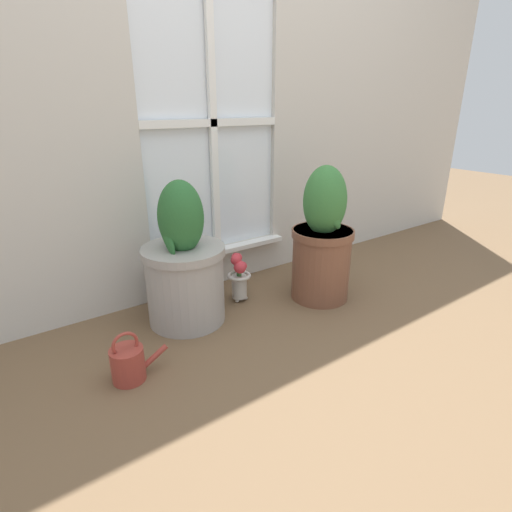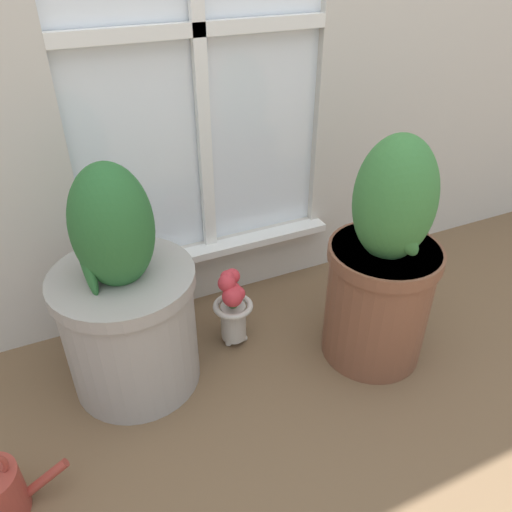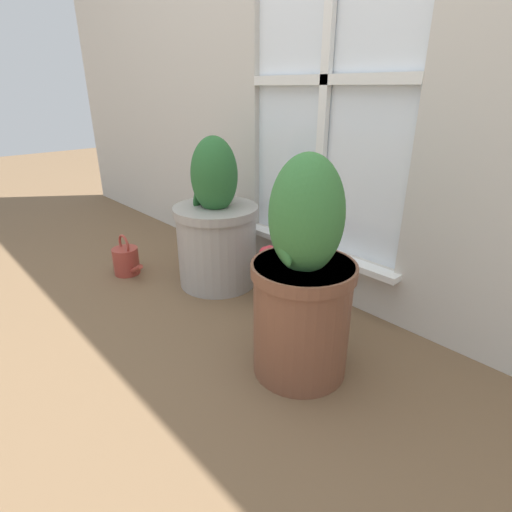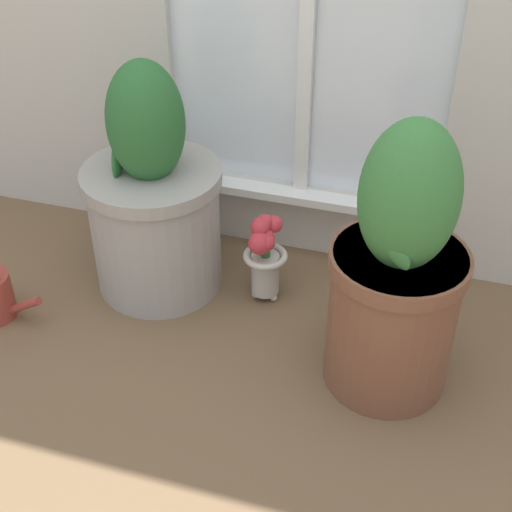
% 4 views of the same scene
% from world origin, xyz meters
% --- Properties ---
extents(ground_plane, '(10.00, 10.00, 0.00)m').
position_xyz_m(ground_plane, '(0.00, 0.00, 0.00)').
color(ground_plane, brown).
extents(potted_plant_left, '(0.36, 0.36, 0.64)m').
position_xyz_m(potted_plant_left, '(-0.33, 0.37, 0.25)').
color(potted_plant_left, '#9E9993').
rests_on(potted_plant_left, ground_plane).
extents(potted_plant_right, '(0.30, 0.30, 0.66)m').
position_xyz_m(potted_plant_right, '(0.32, 0.18, 0.29)').
color(potted_plant_right, brown).
rests_on(potted_plant_right, ground_plane).
extents(flower_vase, '(0.12, 0.12, 0.25)m').
position_xyz_m(flower_vase, '(-0.03, 0.39, 0.14)').
color(flower_vase, '#BCB7AD').
rests_on(flower_vase, ground_plane).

